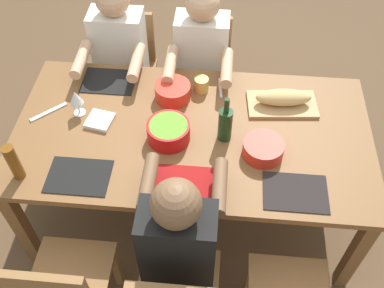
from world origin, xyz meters
The scene contains 24 objects.
ground_plane centered at (0.00, 0.00, 0.00)m, with size 8.00×8.00×0.00m, color brown.
dining_table centered at (0.00, 0.00, 0.67)m, with size 1.99×1.04×0.74m.
chair_far_right centered at (0.55, 0.84, 0.48)m, with size 0.40×0.40×0.85m.
diner_far_center centered at (0.00, 0.66, 0.70)m, with size 0.41×0.53×1.20m.
chair_near_center centered at (0.00, -0.84, 0.48)m, with size 0.40×0.40×0.85m.
diner_near_center centered at (0.00, -0.66, 0.70)m, with size 0.41×0.53×1.20m.
chair_near_right centered at (0.55, -0.84, 0.48)m, with size 0.40×0.40×0.85m.
diner_near_right centered at (0.55, -0.66, 0.70)m, with size 0.41×0.53×1.20m.
serving_bowl_pasta centered at (0.14, -0.26, 0.79)m, with size 0.21×0.21×0.09m.
serving_bowl_greens centered at (-0.39, 0.13, 0.79)m, with size 0.22×0.22×0.08m.
serving_bowl_salad centered at (0.12, 0.06, 0.80)m, with size 0.23×0.23×0.11m.
cutting_board centered at (-0.50, -0.25, 0.75)m, with size 0.40×0.22×0.02m, color tan.
bread_loaf centered at (-0.50, -0.25, 0.81)m, with size 0.32×0.11×0.09m, color tan.
wine_bottle centered at (-0.18, 0.03, 0.85)m, with size 0.08×0.08×0.29m.
beer_bottle centered at (0.85, 0.38, 0.85)m, with size 0.06×0.06×0.22m, color brown.
wine_glass centered at (0.66, -0.08, 0.86)m, with size 0.08×0.08×0.17m.
placemat_far_right centered at (0.55, 0.36, 0.74)m, with size 0.32×0.23×0.01m, color black.
placemat_far_center centered at (0.00, 0.36, 0.74)m, with size 0.32×0.23×0.01m, color maroon.
cup_near_center centered at (-0.03, -0.34, 0.78)m, with size 0.08×0.08×0.09m, color gold.
fork_near_center centered at (-0.14, -0.36, 0.74)m, with size 0.02×0.17×0.01m, color silver.
placemat_far_left centered at (-0.55, 0.36, 0.74)m, with size 0.32×0.23×0.01m, color black.
placemat_near_right centered at (0.55, -0.36, 0.74)m, with size 0.32×0.23×0.01m, color black.
carving_knife centered at (0.84, -0.07, 0.74)m, with size 0.23×0.02×0.01m, color silver.
napkin_stack centered at (0.52, -0.02, 0.75)m, with size 0.14×0.14×0.02m, color white.
Camera 1 is at (-0.15, 1.63, 2.57)m, focal length 41.32 mm.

